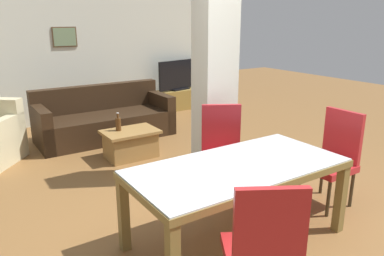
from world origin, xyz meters
name	(u,v)px	position (x,y,z in m)	size (l,w,h in m)	color
ground_plane	(235,239)	(0.00, 0.00, 0.00)	(18.00, 18.00, 0.00)	brown
back_wall	(68,50)	(0.00, 4.92, 1.35)	(7.20, 0.09, 2.70)	silver
divider_pillar	(215,69)	(0.71, 1.31, 1.35)	(0.46, 0.34, 2.70)	silver
dining_table	(238,179)	(0.00, 0.00, 0.59)	(1.89, 0.92, 0.72)	olive
dining_chair_head_right	(333,155)	(1.31, 0.00, 0.54)	(0.46, 0.46, 1.01)	red
dining_chair_near_left	(263,248)	(-0.47, -0.81, 0.54)	(0.63, 0.63, 1.01)	#B42123
dining_chair_far_right	(222,148)	(0.47, 0.82, 0.54)	(0.63, 0.63, 1.01)	red
sofa	(105,121)	(0.11, 3.54, 0.29)	(2.18, 0.90, 0.85)	black
coffee_table	(131,143)	(0.09, 2.45, 0.21)	(0.76, 0.53, 0.40)	olive
bottle	(118,124)	(-0.05, 2.54, 0.50)	(0.08, 0.08, 0.26)	#4C2D14
tv_stand	(180,99)	(2.25, 4.64, 0.21)	(0.92, 0.40, 0.43)	olive
tv_screen	(179,75)	(2.25, 4.64, 0.74)	(1.13, 0.31, 0.64)	black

